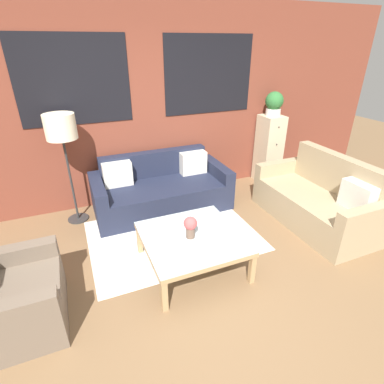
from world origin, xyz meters
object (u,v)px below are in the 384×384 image
(coffee_table, at_px, (192,240))
(flower_vase, at_px, (190,226))
(settee_vintage, at_px, (317,202))
(couch_dark, at_px, (161,190))
(floor_lamp, at_px, (61,131))
(drawer_cabinet, at_px, (269,149))
(potted_plant, at_px, (274,103))
(armchair_corner, at_px, (7,301))

(coffee_table, height_order, flower_vase, flower_vase)
(settee_vintage, distance_m, flower_vase, 1.97)
(couch_dark, bearing_deg, floor_lamp, 174.72)
(couch_dark, relative_size, drawer_cabinet, 1.68)
(coffee_table, height_order, potted_plant, potted_plant)
(potted_plant, bearing_deg, floor_lamp, -178.07)
(couch_dark, xyz_separation_m, floor_lamp, (-1.20, 0.11, 0.98))
(potted_plant, bearing_deg, drawer_cabinet, -90.00)
(potted_plant, bearing_deg, coffee_table, -142.39)
(couch_dark, distance_m, coffee_table, 1.42)
(couch_dark, distance_m, floor_lamp, 1.55)
(potted_plant, distance_m, flower_vase, 2.82)
(armchair_corner, bearing_deg, settee_vintage, 4.85)
(couch_dark, bearing_deg, armchair_corner, -140.42)
(drawer_cabinet, xyz_separation_m, potted_plant, (0.00, 0.00, 0.78))
(settee_vintage, xyz_separation_m, flower_vase, (-1.95, -0.22, 0.23))
(couch_dark, relative_size, flower_vase, 8.06)
(flower_vase, bearing_deg, settee_vintage, 6.33)
(armchair_corner, relative_size, drawer_cabinet, 0.75)
(armchair_corner, bearing_deg, floor_lamp, 68.43)
(settee_vintage, relative_size, potted_plant, 4.41)
(coffee_table, xyz_separation_m, flower_vase, (-0.02, -0.01, 0.19))
(flower_vase, bearing_deg, potted_plant, 37.51)
(coffee_table, xyz_separation_m, floor_lamp, (-1.10, 1.53, 0.91))
(drawer_cabinet, relative_size, flower_vase, 4.81)
(drawer_cabinet, bearing_deg, floor_lamp, -178.07)
(armchair_corner, height_order, potted_plant, potted_plant)
(potted_plant, bearing_deg, couch_dark, -173.83)
(settee_vintage, bearing_deg, armchair_corner, -175.15)
(couch_dark, xyz_separation_m, drawer_cabinet, (2.02, 0.22, 0.30))
(settee_vintage, bearing_deg, floor_lamp, 156.40)
(coffee_table, height_order, drawer_cabinet, drawer_cabinet)
(potted_plant, bearing_deg, armchair_corner, -155.75)
(couch_dark, distance_m, drawer_cabinet, 2.06)
(drawer_cabinet, bearing_deg, flower_vase, -142.49)
(potted_plant, height_order, flower_vase, potted_plant)
(armchair_corner, bearing_deg, flower_vase, 3.18)
(armchair_corner, relative_size, flower_vase, 3.59)
(coffee_table, bearing_deg, couch_dark, 86.03)
(armchair_corner, distance_m, potted_plant, 4.37)
(settee_vintage, relative_size, armchair_corner, 1.94)
(floor_lamp, bearing_deg, drawer_cabinet, 1.93)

